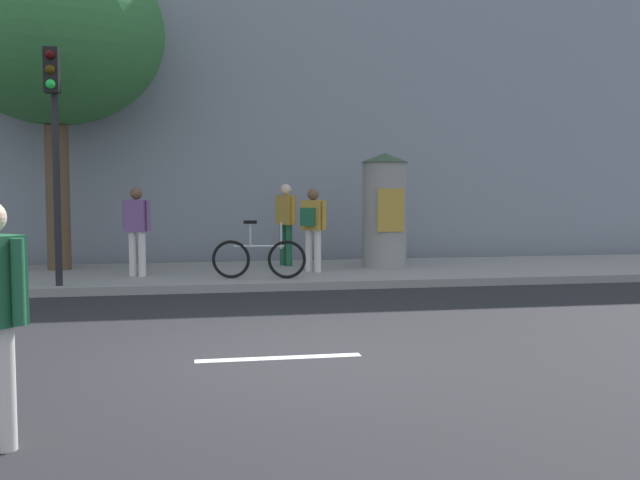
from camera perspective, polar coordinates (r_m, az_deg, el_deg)
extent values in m
plane|color=#232326|center=(7.79, -3.32, -9.44)|extent=(80.00, 80.00, 0.00)
cube|color=gray|center=(14.65, -6.64, -2.78)|extent=(36.00, 4.00, 0.15)
cube|color=silver|center=(7.79, -3.32, -9.42)|extent=(1.80, 0.16, 0.01)
cube|color=gray|center=(19.75, -7.70, 12.42)|extent=(36.00, 5.00, 9.39)
cylinder|color=black|center=(13.07, -20.35, 3.71)|extent=(0.12, 0.12, 3.29)
cube|color=black|center=(13.05, -20.72, 12.61)|extent=(0.24, 0.24, 0.75)
sphere|color=#390605|center=(12.96, -20.85, 13.72)|extent=(0.16, 0.16, 0.16)
sphere|color=#3C2906|center=(12.92, -20.83, 12.67)|extent=(0.16, 0.16, 0.16)
sphere|color=green|center=(12.88, -20.80, 11.62)|extent=(0.16, 0.16, 0.16)
cylinder|color=gray|center=(15.35, 5.19, 2.03)|extent=(0.95, 0.95, 2.25)
cone|color=#334C33|center=(15.36, 5.22, 6.59)|extent=(1.05, 1.05, 0.20)
cube|color=#B78C33|center=(14.88, 5.69, 2.39)|extent=(0.57, 0.02, 0.90)
cylinder|color=brown|center=(15.73, -20.28, 3.19)|extent=(0.48, 0.48, 2.99)
ellipsoid|color=#337238|center=(16.05, -20.59, 15.39)|extent=(4.46, 4.46, 3.80)
cylinder|color=silver|center=(5.50, -23.92, -10.81)|extent=(0.14, 0.14, 0.88)
cylinder|color=#1E5938|center=(5.23, -23.05, -3.12)|extent=(0.09, 0.09, 0.59)
cylinder|color=silver|center=(14.16, -14.80, -1.07)|extent=(0.14, 0.14, 0.86)
cylinder|color=silver|center=(14.05, -14.08, -1.09)|extent=(0.14, 0.14, 0.86)
cube|color=#724C84|center=(14.06, -14.49, 1.92)|extent=(0.47, 0.39, 0.61)
cylinder|color=#724C84|center=(14.18, -15.37, 1.92)|extent=(0.09, 0.09, 0.58)
cylinder|color=#724C84|center=(13.94, -13.61, 1.91)|extent=(0.09, 0.09, 0.58)
sphere|color=brown|center=(14.05, -14.53, 3.64)|extent=(0.23, 0.23, 0.23)
cylinder|color=#1E5938|center=(15.49, -2.50, -0.43)|extent=(0.14, 0.14, 0.90)
cylinder|color=#1E5938|center=(15.66, -2.99, -0.39)|extent=(0.14, 0.14, 0.90)
cube|color=#B78C33|center=(15.53, -2.76, 2.42)|extent=(0.42, 0.49, 0.64)
cylinder|color=#B78C33|center=(15.33, -2.16, 2.40)|extent=(0.09, 0.09, 0.61)
cylinder|color=#B78C33|center=(15.74, -3.34, 2.44)|extent=(0.09, 0.09, 0.61)
sphere|color=beige|center=(15.52, -2.76, 4.05)|extent=(0.24, 0.24, 0.24)
cylinder|color=silver|center=(14.46, -0.92, -0.86)|extent=(0.14, 0.14, 0.85)
cylinder|color=silver|center=(14.33, -0.19, -0.90)|extent=(0.14, 0.14, 0.85)
cube|color=#B78C33|center=(14.35, -0.56, 2.02)|extent=(0.49, 0.48, 0.60)
cylinder|color=#B78C33|center=(14.50, -1.43, 2.04)|extent=(0.09, 0.09, 0.57)
cylinder|color=#B78C33|center=(14.20, 0.33, 1.99)|extent=(0.09, 0.09, 0.57)
sphere|color=brown|center=(14.34, -0.56, 3.68)|extent=(0.23, 0.23, 0.23)
cube|color=#1E5938|center=(14.20, -0.97, 1.87)|extent=(0.31, 0.31, 0.36)
torus|color=black|center=(13.44, -7.15, -1.55)|extent=(0.72, 0.21, 0.72)
torus|color=black|center=(13.31, -2.68, -1.57)|extent=(0.72, 0.21, 0.72)
cylinder|color=silver|center=(13.34, -4.93, -0.49)|extent=(0.93, 0.24, 0.04)
cylinder|color=silver|center=(13.35, -5.61, 0.37)|extent=(0.04, 0.04, 0.45)
cylinder|color=silver|center=(13.29, -3.14, 0.36)|extent=(0.04, 0.04, 0.50)
cube|color=black|center=(13.33, -5.62, 1.44)|extent=(0.26, 0.15, 0.06)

